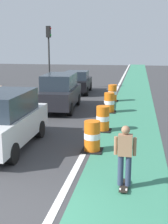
% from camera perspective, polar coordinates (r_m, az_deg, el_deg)
% --- Properties ---
extents(ground_plane, '(100.00, 100.00, 0.00)m').
position_cam_1_polar(ground_plane, '(7.22, -14.02, -18.69)').
color(ground_plane, '#38383A').
extents(bike_lane_strip, '(2.50, 80.00, 0.01)m').
position_cam_1_polar(bike_lane_strip, '(17.98, 9.01, 0.49)').
color(bike_lane_strip, '#387F60').
rests_on(bike_lane_strip, ground).
extents(lane_divider_stripe, '(0.20, 80.00, 0.01)m').
position_cam_1_polar(lane_divider_stripe, '(18.07, 4.25, 0.67)').
color(lane_divider_stripe, silver).
rests_on(lane_divider_stripe, ground).
extents(skateboarder_on_lane, '(0.57, 0.80, 1.69)m').
position_cam_1_polar(skateboarder_on_lane, '(8.04, 7.58, -7.89)').
color(skateboarder_on_lane, black).
rests_on(skateboarder_on_lane, ground).
extents(parked_suv_nearest, '(1.96, 4.62, 2.04)m').
position_cam_1_polar(parked_suv_nearest, '(11.37, -14.47, -1.44)').
color(parked_suv_nearest, silver).
rests_on(parked_suv_nearest, ground).
extents(parked_suv_second, '(2.11, 4.69, 2.04)m').
position_cam_1_polar(parked_suv_second, '(17.61, -4.52, 3.76)').
color(parked_suv_second, black).
rests_on(parked_suv_second, ground).
extents(parked_sedan_third, '(2.10, 4.20, 1.70)m').
position_cam_1_polar(parked_sedan_third, '(23.69, -1.24, 5.55)').
color(parked_sedan_third, black).
rests_on(parked_sedan_third, ground).
extents(traffic_barrel_front, '(0.73, 0.73, 1.09)m').
position_cam_1_polar(traffic_barrel_front, '(10.78, 1.52, -4.57)').
color(traffic_barrel_front, orange).
rests_on(traffic_barrel_front, ground).
extents(traffic_barrel_mid, '(0.73, 0.73, 1.09)m').
position_cam_1_polar(traffic_barrel_mid, '(13.31, 3.50, -1.28)').
color(traffic_barrel_mid, orange).
rests_on(traffic_barrel_mid, ground).
extents(traffic_barrel_back, '(0.73, 0.73, 1.09)m').
position_cam_1_polar(traffic_barrel_back, '(16.98, 4.69, 1.71)').
color(traffic_barrel_back, orange).
rests_on(traffic_barrel_back, ground).
extents(traffic_barrel_far, '(0.73, 0.73, 1.09)m').
position_cam_1_polar(traffic_barrel_far, '(20.33, 5.29, 3.48)').
color(traffic_barrel_far, orange).
rests_on(traffic_barrel_far, ground).
extents(traffic_light_corner, '(0.41, 0.32, 5.10)m').
position_cam_1_polar(traffic_light_corner, '(25.60, -6.53, 11.98)').
color(traffic_light_corner, '#2D2D2D').
rests_on(traffic_light_corner, ground).
extents(pedestrian_crossing, '(0.34, 0.20, 1.61)m').
position_cam_1_polar(pedestrian_crossing, '(16.46, -14.99, 2.16)').
color(pedestrian_crossing, '#33333D').
rests_on(pedestrian_crossing, ground).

